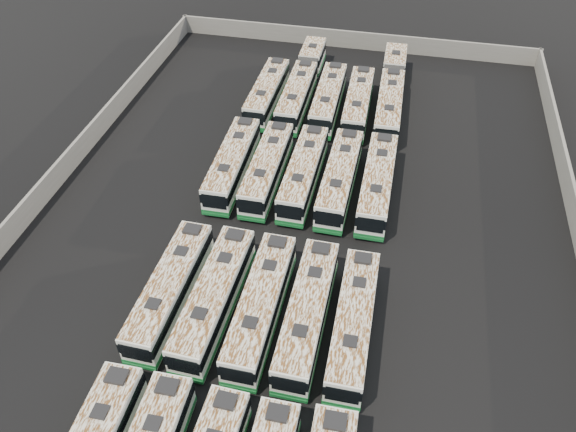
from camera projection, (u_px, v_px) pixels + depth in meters
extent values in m
plane|color=black|center=(293.00, 246.00, 45.30)|extent=(140.00, 140.00, 0.00)
cube|color=slate|center=(353.00, 40.00, 70.78)|extent=(45.20, 0.30, 2.20)
cube|color=slate|center=(39.00, 196.00, 48.13)|extent=(0.30, 73.20, 2.20)
cube|color=black|center=(100.00, 411.00, 31.36)|extent=(0.91, 0.91, 0.13)
cube|color=black|center=(117.00, 376.00, 32.97)|extent=(1.24, 1.06, 0.24)
cylinder|color=black|center=(102.00, 413.00, 34.06)|extent=(0.28, 0.95, 0.94)
cylinder|color=black|center=(133.00, 419.00, 33.76)|extent=(0.28, 0.95, 0.94)
cube|color=black|center=(153.00, 423.00, 30.82)|extent=(0.92, 0.92, 0.13)
cube|color=black|center=(167.00, 386.00, 32.45)|extent=(1.26, 1.07, 0.25)
cylinder|color=black|center=(151.00, 424.00, 33.54)|extent=(0.29, 0.95, 0.95)
cylinder|color=black|center=(183.00, 430.00, 33.25)|extent=(0.29, 0.95, 0.95)
cube|color=black|center=(225.00, 401.00, 31.86)|extent=(1.23, 1.05, 0.24)
cube|color=black|center=(278.00, 413.00, 31.29)|extent=(1.22, 1.03, 0.24)
cube|color=black|center=(335.00, 421.00, 30.79)|extent=(1.28, 1.09, 0.25)
cube|color=white|center=(171.00, 289.00, 39.76)|extent=(2.56, 11.40, 2.60)
cube|color=#14632C|center=(172.00, 298.00, 40.40)|extent=(2.61, 11.45, 0.40)
cube|color=black|center=(170.00, 285.00, 39.47)|extent=(2.62, 11.46, 0.87)
cube|color=black|center=(135.00, 354.00, 35.46)|extent=(2.08, 0.10, 1.37)
cube|color=#14632C|center=(139.00, 366.00, 36.43)|extent=(2.37, 0.14, 0.27)
cube|color=silver|center=(168.00, 277.00, 38.87)|extent=(2.51, 11.17, 0.07)
cube|color=black|center=(153.00, 304.00, 37.01)|extent=(0.91, 0.91, 0.13)
cube|color=black|center=(181.00, 251.00, 40.60)|extent=(0.91, 0.91, 0.13)
cube|color=black|center=(192.00, 229.00, 42.21)|extent=(1.25, 1.06, 0.25)
cylinder|color=black|center=(138.00, 338.00, 38.10)|extent=(0.28, 0.95, 0.95)
cylinder|color=black|center=(166.00, 344.00, 37.75)|extent=(0.28, 0.95, 0.95)
cylinder|color=black|center=(178.00, 262.00, 43.33)|extent=(0.28, 0.95, 0.95)
cylinder|color=black|center=(203.00, 266.00, 42.98)|extent=(0.28, 0.95, 0.95)
cube|color=white|center=(214.00, 298.00, 39.15)|extent=(2.72, 11.70, 2.67)
cube|color=#14632C|center=(216.00, 307.00, 39.80)|extent=(2.77, 11.75, 0.41)
cube|color=black|center=(214.00, 294.00, 38.85)|extent=(2.78, 11.76, 0.89)
cube|color=black|center=(182.00, 366.00, 34.74)|extent=(2.14, 0.11, 1.41)
cube|color=#14632C|center=(185.00, 379.00, 35.74)|extent=(2.43, 0.16, 0.27)
cube|color=silver|center=(213.00, 285.00, 38.23)|extent=(2.67, 11.47, 0.07)
cube|color=black|center=(199.00, 313.00, 36.32)|extent=(0.94, 0.94, 0.14)
cube|color=black|center=(225.00, 257.00, 40.00)|extent=(0.94, 0.94, 0.14)
cube|color=black|center=(235.00, 235.00, 41.64)|extent=(1.29, 1.10, 0.25)
cylinder|color=black|center=(183.00, 348.00, 37.46)|extent=(0.30, 0.98, 0.97)
cylinder|color=black|center=(212.00, 355.00, 37.09)|extent=(0.30, 0.98, 0.97)
cylinder|color=black|center=(219.00, 268.00, 42.81)|extent=(0.30, 0.98, 0.97)
cylinder|color=black|center=(245.00, 273.00, 42.44)|extent=(0.30, 0.98, 0.97)
cube|color=white|center=(261.00, 306.00, 38.63)|extent=(2.46, 11.59, 2.65)
cube|color=#14632C|center=(261.00, 315.00, 39.28)|extent=(2.51, 11.64, 0.41)
cube|color=black|center=(261.00, 302.00, 38.33)|extent=(2.52, 11.65, 0.89)
cube|color=black|center=(236.00, 376.00, 34.23)|extent=(2.12, 0.07, 1.40)
cube|color=#14632C|center=(238.00, 389.00, 35.22)|extent=(2.41, 0.11, 0.27)
cube|color=silver|center=(260.00, 293.00, 37.72)|extent=(2.41, 11.35, 0.07)
cube|color=black|center=(250.00, 322.00, 35.81)|extent=(0.92, 0.92, 0.14)
cube|color=black|center=(269.00, 265.00, 39.49)|extent=(0.92, 0.92, 0.14)
cube|color=black|center=(277.00, 242.00, 41.13)|extent=(1.26, 1.07, 0.25)
cylinder|color=black|center=(232.00, 358.00, 36.92)|extent=(0.27, 0.97, 0.96)
cylinder|color=black|center=(262.00, 364.00, 36.58)|extent=(0.27, 0.97, 0.96)
cylinder|color=black|center=(261.00, 275.00, 42.27)|extent=(0.27, 0.97, 0.96)
cylinder|color=black|center=(287.00, 280.00, 41.93)|extent=(0.27, 0.97, 0.96)
cube|color=white|center=(307.00, 313.00, 38.15)|extent=(2.47, 11.57, 2.65)
cube|color=#14632C|center=(307.00, 322.00, 38.80)|extent=(2.52, 11.62, 0.40)
cube|color=black|center=(307.00, 309.00, 37.85)|extent=(2.53, 11.63, 0.89)
cube|color=black|center=(288.00, 385.00, 33.75)|extent=(2.12, 0.07, 1.40)
cube|color=#14632C|center=(288.00, 398.00, 34.75)|extent=(2.41, 0.11, 0.27)
cube|color=silver|center=(308.00, 301.00, 37.24)|extent=(2.42, 11.34, 0.07)
cube|color=black|center=(300.00, 331.00, 35.34)|extent=(0.92, 0.92, 0.13)
cube|color=black|center=(315.00, 272.00, 39.01)|extent=(0.92, 0.92, 0.13)
cube|color=black|center=(321.00, 248.00, 40.64)|extent=(1.26, 1.07, 0.25)
cylinder|color=black|center=(280.00, 366.00, 36.44)|extent=(0.27, 0.96, 0.96)
cylinder|color=black|center=(311.00, 373.00, 36.11)|extent=(0.27, 0.96, 0.96)
cylinder|color=black|center=(303.00, 282.00, 41.78)|extent=(0.27, 0.96, 0.96)
cylinder|color=black|center=(330.00, 287.00, 41.44)|extent=(0.27, 0.96, 0.96)
cube|color=white|center=(353.00, 323.00, 37.60)|extent=(2.44, 11.25, 2.57)
cube|color=#14632C|center=(352.00, 332.00, 38.23)|extent=(2.49, 11.30, 0.39)
cube|color=black|center=(354.00, 319.00, 37.31)|extent=(2.50, 11.31, 0.86)
cube|color=black|center=(342.00, 396.00, 33.32)|extent=(2.06, 0.08, 1.36)
cube|color=#14632C|center=(341.00, 408.00, 34.28)|extent=(2.34, 0.12, 0.26)
cube|color=silver|center=(355.00, 311.00, 36.72)|extent=(2.40, 11.02, 0.07)
cube|color=black|center=(350.00, 341.00, 34.87)|extent=(0.90, 0.90, 0.13)
cube|color=black|center=(359.00, 282.00, 38.44)|extent=(0.90, 0.90, 0.13)
cube|color=black|center=(363.00, 258.00, 40.03)|extent=(1.23, 1.04, 0.24)
cylinder|color=black|center=(329.00, 376.00, 35.92)|extent=(0.27, 0.94, 0.94)
cylinder|color=black|center=(361.00, 382.00, 35.62)|extent=(0.27, 0.94, 0.94)
cylinder|color=black|center=(345.00, 292.00, 41.12)|extent=(0.27, 0.94, 0.94)
cylinder|color=black|center=(372.00, 296.00, 40.82)|extent=(0.27, 0.94, 0.94)
cube|color=white|center=(232.00, 164.00, 50.68)|extent=(2.63, 11.46, 2.61)
cube|color=#14632C|center=(233.00, 172.00, 51.32)|extent=(2.68, 11.51, 0.40)
cube|color=black|center=(232.00, 160.00, 50.39)|extent=(2.69, 11.52, 0.87)
cube|color=black|center=(214.00, 202.00, 46.32)|extent=(2.09, 0.11, 1.38)
cube|color=#14632C|center=(215.00, 215.00, 47.30)|extent=(2.38, 0.15, 0.27)
cube|color=silver|center=(231.00, 152.00, 49.78)|extent=(2.58, 11.23, 0.07)
cube|color=black|center=(224.00, 168.00, 47.90)|extent=(0.92, 0.92, 0.13)
cube|color=black|center=(239.00, 135.00, 51.54)|extent=(0.92, 0.92, 0.13)
cube|color=black|center=(245.00, 121.00, 53.16)|extent=(1.26, 1.07, 0.25)
cylinder|color=black|center=(211.00, 198.00, 48.96)|extent=(0.29, 0.96, 0.95)
cylinder|color=black|center=(234.00, 201.00, 48.67)|extent=(0.29, 0.96, 0.95)
cylinder|color=black|center=(233.00, 150.00, 54.26)|extent=(0.29, 0.96, 0.95)
cylinder|color=black|center=(254.00, 152.00, 53.97)|extent=(0.29, 0.96, 0.95)
cube|color=white|center=(267.00, 169.00, 50.17)|extent=(2.41, 11.34, 2.60)
cube|color=#14632C|center=(267.00, 177.00, 50.81)|extent=(2.46, 11.39, 0.40)
cube|color=black|center=(267.00, 165.00, 49.88)|extent=(2.47, 11.40, 0.87)
cube|color=black|center=(250.00, 207.00, 45.85)|extent=(2.08, 0.07, 1.37)
cube|color=#14632C|center=(251.00, 220.00, 46.82)|extent=(2.36, 0.11, 0.26)
cube|color=silver|center=(267.00, 157.00, 49.28)|extent=(2.36, 11.12, 0.07)
cube|color=black|center=(260.00, 173.00, 47.41)|extent=(0.90, 0.90, 0.13)
cube|color=black|center=(273.00, 140.00, 51.02)|extent=(0.90, 0.90, 0.13)
cube|color=black|center=(279.00, 126.00, 52.62)|extent=(1.23, 1.04, 0.25)
cylinder|color=black|center=(246.00, 203.00, 48.48)|extent=(0.27, 0.95, 0.94)
cylinder|color=black|center=(269.00, 206.00, 48.17)|extent=(0.27, 0.95, 0.94)
cylinder|color=black|center=(266.00, 154.00, 53.73)|extent=(0.27, 0.95, 0.94)
cylinder|color=black|center=(287.00, 157.00, 53.41)|extent=(0.27, 0.95, 0.94)
cube|color=white|center=(303.00, 173.00, 49.68)|extent=(2.46, 11.38, 2.60)
cube|color=#14632C|center=(303.00, 181.00, 50.32)|extent=(2.51, 11.43, 0.40)
cube|color=black|center=(303.00, 169.00, 49.39)|extent=(2.52, 11.44, 0.87)
cube|color=black|center=(289.00, 212.00, 45.36)|extent=(2.08, 0.08, 1.37)
cube|color=#14632C|center=(289.00, 225.00, 46.34)|extent=(2.37, 0.12, 0.27)
cube|color=silver|center=(304.00, 161.00, 48.79)|extent=(2.41, 11.15, 0.07)
cube|color=black|center=(298.00, 178.00, 46.92)|extent=(0.91, 0.91, 0.13)
cube|color=black|center=(309.00, 144.00, 50.52)|extent=(0.91, 0.91, 0.13)
cube|color=black|center=(314.00, 130.00, 52.13)|extent=(1.24, 1.05, 0.25)
cylinder|color=black|center=(283.00, 208.00, 48.01)|extent=(0.27, 0.95, 0.95)
cylinder|color=black|center=(306.00, 211.00, 47.67)|extent=(0.27, 0.95, 0.95)
cylinder|color=black|center=(301.00, 158.00, 53.25)|extent=(0.27, 0.95, 0.95)
cylinder|color=black|center=(322.00, 161.00, 52.91)|extent=(0.27, 0.95, 0.95)
cube|color=white|center=(340.00, 178.00, 49.10)|extent=(2.56, 11.57, 2.64)
cube|color=#14632C|center=(339.00, 187.00, 49.75)|extent=(2.61, 11.62, 0.40)
cube|color=black|center=(340.00, 174.00, 48.81)|extent=(2.62, 11.63, 0.88)
cube|color=black|center=(328.00, 219.00, 44.72)|extent=(2.12, 0.09, 1.39)
cube|color=#14632C|center=(327.00, 232.00, 45.71)|extent=(2.40, 0.13, 0.27)
cube|color=silver|center=(341.00, 166.00, 48.19)|extent=(2.51, 11.34, 0.07)
cube|color=black|center=(336.00, 183.00, 46.30)|extent=(0.93, 0.93, 0.13)
cube|color=black|center=(345.00, 148.00, 49.95)|extent=(0.93, 0.93, 0.13)
cube|color=black|center=(349.00, 134.00, 51.58)|extent=(1.26, 1.07, 0.25)
cylinder|color=black|center=(320.00, 214.00, 47.41)|extent=(0.28, 0.96, 0.96)
cylinder|color=black|center=(344.00, 218.00, 47.06)|extent=(0.28, 0.96, 0.96)
cylinder|color=black|center=(334.00, 163.00, 52.72)|extent=(0.28, 0.96, 0.96)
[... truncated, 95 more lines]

